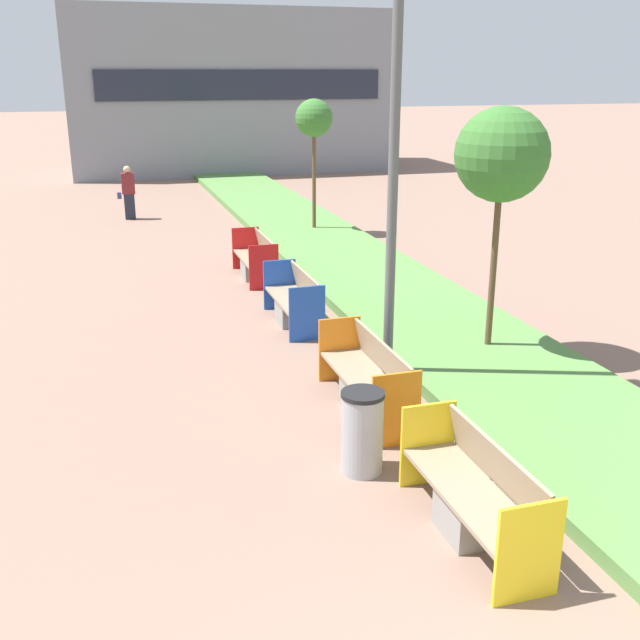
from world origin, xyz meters
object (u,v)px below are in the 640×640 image
at_px(sapling_tree_near, 502,156).
at_px(bench_orange_frame, 368,383).
at_px(bench_red_frame, 256,262).
at_px(sapling_tree_far, 314,120).
at_px(street_lamp_post, 395,116).
at_px(bench_yellow_frame, 475,500).
at_px(bench_blue_frame, 294,304).
at_px(pedestrian_walking, 128,193).
at_px(litter_bin, 362,432).

bearing_deg(sapling_tree_near, bench_orange_frame, -152.04).
bearing_deg(bench_red_frame, sapling_tree_far, 58.55).
relative_size(bench_orange_frame, street_lamp_post, 0.33).
height_order(bench_yellow_frame, bench_blue_frame, same).
bearing_deg(sapling_tree_near, pedestrian_walking, 109.51).
height_order(bench_orange_frame, sapling_tree_near, sapling_tree_near).
xyz_separation_m(bench_yellow_frame, pedestrian_walking, (-2.23, 17.76, 0.44)).
bearing_deg(bench_orange_frame, sapling_tree_near, 27.96).
distance_m(sapling_tree_near, pedestrian_walking, 14.46).
height_order(street_lamp_post, sapling_tree_near, street_lamp_post).
xyz_separation_m(sapling_tree_near, sapling_tree_far, (-0.00, 9.75, -0.05)).
height_order(bench_yellow_frame, sapling_tree_far, sapling_tree_far).
relative_size(bench_orange_frame, sapling_tree_far, 0.61).
bearing_deg(bench_orange_frame, litter_bin, -112.45).
xyz_separation_m(bench_yellow_frame, bench_blue_frame, (-0.00, 6.70, -0.00)).
relative_size(bench_red_frame, sapling_tree_near, 0.50).
bearing_deg(pedestrian_walking, bench_yellow_frame, -82.83).
distance_m(bench_orange_frame, sapling_tree_far, 11.70).
xyz_separation_m(bench_orange_frame, litter_bin, (-0.63, -1.52, 0.11)).
bearing_deg(sapling_tree_near, street_lamp_post, -164.70).
height_order(bench_blue_frame, sapling_tree_near, sapling_tree_near).
bearing_deg(sapling_tree_far, bench_blue_frame, -108.97).
bearing_deg(sapling_tree_far, bench_red_frame, -121.45).
bearing_deg(bench_yellow_frame, pedestrian_walking, 97.17).
distance_m(bench_yellow_frame, street_lamp_post, 5.10).
bearing_deg(bench_red_frame, litter_bin, -94.21).
relative_size(sapling_tree_near, sapling_tree_far, 1.06).
height_order(litter_bin, street_lamp_post, street_lamp_post).
xyz_separation_m(litter_bin, sapling_tree_far, (3.16, 12.62, 2.58)).
distance_m(bench_yellow_frame, bench_red_frame, 9.93).
distance_m(street_lamp_post, sapling_tree_near, 2.08).
relative_size(bench_yellow_frame, sapling_tree_near, 0.54).
distance_m(bench_red_frame, sapling_tree_near, 6.74).
distance_m(street_lamp_post, pedestrian_walking, 14.56).
bearing_deg(bench_orange_frame, street_lamp_post, 53.24).
xyz_separation_m(bench_yellow_frame, bench_orange_frame, (0.00, 2.97, 0.00)).
relative_size(bench_orange_frame, bench_red_frame, 1.15).
height_order(bench_yellow_frame, bench_red_frame, same).
bearing_deg(bench_red_frame, bench_orange_frame, -89.97).
relative_size(bench_orange_frame, sapling_tree_near, 0.57).
bearing_deg(bench_yellow_frame, bench_red_frame, 90.01).
bearing_deg(pedestrian_walking, bench_red_frame, -74.10).
distance_m(bench_blue_frame, pedestrian_walking, 11.30).
height_order(bench_blue_frame, street_lamp_post, street_lamp_post).
distance_m(bench_blue_frame, sapling_tree_near, 4.43).
distance_m(bench_yellow_frame, bench_blue_frame, 6.70).
bearing_deg(street_lamp_post, litter_bin, -117.92).
xyz_separation_m(bench_blue_frame, pedestrian_walking, (-2.23, 11.06, 0.45)).
relative_size(litter_bin, street_lamp_post, 0.14).
height_order(bench_red_frame, sapling_tree_far, sapling_tree_far).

